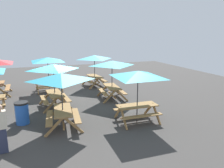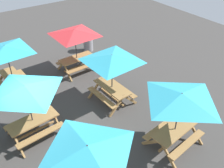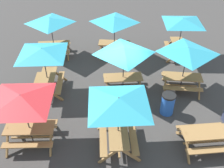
{
  "view_description": "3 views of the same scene",
  "coord_description": "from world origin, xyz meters",
  "px_view_note": "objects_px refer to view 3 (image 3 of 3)",
  "views": [
    {
      "loc": [
        -11.85,
        1.15,
        3.86
      ],
      "look_at": [
        0.07,
        -3.2,
        0.9
      ],
      "focal_mm": 35.0,
      "sensor_mm": 36.0,
      "label": 1
    },
    {
      "loc": [
        -1.8,
        -6.87,
        6.93
      ],
      "look_at": [
        3.23,
        0.21,
        0.9
      ],
      "focal_mm": 40.0,
      "sensor_mm": 36.0,
      "label": 2
    },
    {
      "loc": [
        0.23,
        9.62,
        7.5
      ],
      "look_at": [
        0.21,
        0.91,
        0.9
      ],
      "focal_mm": 40.0,
      "sensor_mm": 36.0,
      "label": 3
    }
  ],
  "objects_px": {
    "picnic_table_8": "(50,23)",
    "picnic_table_2": "(206,136)",
    "picnic_table_4": "(187,53)",
    "picnic_table_6": "(183,24)",
    "picnic_table_7": "(119,105)",
    "picnic_table_0": "(115,22)",
    "picnic_table_1": "(43,54)",
    "picnic_table_3": "(22,102)",
    "picnic_table_5": "(124,54)",
    "trash_bin_blue": "(168,104)"
  },
  "relations": [
    {
      "from": "picnic_table_8",
      "to": "picnic_table_2",
      "type": "bearing_deg",
      "value": 128.93
    },
    {
      "from": "picnic_table_2",
      "to": "picnic_table_4",
      "type": "bearing_deg",
      "value": -93.55
    },
    {
      "from": "picnic_table_6",
      "to": "picnic_table_7",
      "type": "relative_size",
      "value": 1.0
    },
    {
      "from": "picnic_table_6",
      "to": "picnic_table_0",
      "type": "bearing_deg",
      "value": -91.19
    },
    {
      "from": "picnic_table_1",
      "to": "picnic_table_6",
      "type": "bearing_deg",
      "value": 112.93
    },
    {
      "from": "picnic_table_3",
      "to": "picnic_table_6",
      "type": "bearing_deg",
      "value": -138.5
    },
    {
      "from": "picnic_table_1",
      "to": "picnic_table_6",
      "type": "relative_size",
      "value": 1.0
    },
    {
      "from": "picnic_table_4",
      "to": "picnic_table_0",
      "type": "bearing_deg",
      "value": -40.99
    },
    {
      "from": "picnic_table_4",
      "to": "picnic_table_8",
      "type": "bearing_deg",
      "value": -20.39
    },
    {
      "from": "picnic_table_5",
      "to": "picnic_table_1",
      "type": "bearing_deg",
      "value": -4.18
    },
    {
      "from": "picnic_table_1",
      "to": "picnic_table_3",
      "type": "relative_size",
      "value": 1.0
    },
    {
      "from": "picnic_table_0",
      "to": "picnic_table_3",
      "type": "bearing_deg",
      "value": 68.06
    },
    {
      "from": "picnic_table_2",
      "to": "picnic_table_8",
      "type": "distance_m",
      "value": 9.58
    },
    {
      "from": "picnic_table_5",
      "to": "picnic_table_0",
      "type": "bearing_deg",
      "value": -88.43
    },
    {
      "from": "picnic_table_2",
      "to": "picnic_table_6",
      "type": "xyz_separation_m",
      "value": [
        -0.42,
        -6.62,
        1.43
      ]
    },
    {
      "from": "picnic_table_7",
      "to": "picnic_table_6",
      "type": "bearing_deg",
      "value": 148.29
    },
    {
      "from": "picnic_table_4",
      "to": "picnic_table_5",
      "type": "height_order",
      "value": "same"
    },
    {
      "from": "picnic_table_4",
      "to": "picnic_table_1",
      "type": "bearing_deg",
      "value": 6.33
    },
    {
      "from": "picnic_table_4",
      "to": "trash_bin_blue",
      "type": "bearing_deg",
      "value": 65.22
    },
    {
      "from": "picnic_table_4",
      "to": "picnic_table_6",
      "type": "bearing_deg",
      "value": -93.6
    },
    {
      "from": "picnic_table_5",
      "to": "picnic_table_7",
      "type": "relative_size",
      "value": 0.83
    },
    {
      "from": "picnic_table_0",
      "to": "picnic_table_2",
      "type": "height_order",
      "value": "picnic_table_0"
    },
    {
      "from": "picnic_table_4",
      "to": "picnic_table_5",
      "type": "relative_size",
      "value": 1.0
    },
    {
      "from": "picnic_table_0",
      "to": "picnic_table_5",
      "type": "distance_m",
      "value": 3.4
    },
    {
      "from": "picnic_table_1",
      "to": "picnic_table_7",
      "type": "bearing_deg",
      "value": 41.97
    },
    {
      "from": "picnic_table_0",
      "to": "picnic_table_4",
      "type": "bearing_deg",
      "value": 137.24
    },
    {
      "from": "picnic_table_4",
      "to": "picnic_table_6",
      "type": "height_order",
      "value": "same"
    },
    {
      "from": "picnic_table_6",
      "to": "picnic_table_4",
      "type": "bearing_deg",
      "value": -8.03
    },
    {
      "from": "picnic_table_3",
      "to": "picnic_table_8",
      "type": "bearing_deg",
      "value": -88.83
    },
    {
      "from": "picnic_table_6",
      "to": "picnic_table_8",
      "type": "distance_m",
      "value": 7.14
    },
    {
      "from": "picnic_table_4",
      "to": "picnic_table_5",
      "type": "xyz_separation_m",
      "value": [
        2.78,
        0.04,
        0.0
      ]
    },
    {
      "from": "picnic_table_2",
      "to": "picnic_table_6",
      "type": "relative_size",
      "value": 0.68
    },
    {
      "from": "picnic_table_6",
      "to": "trash_bin_blue",
      "type": "distance_m",
      "value": 5.25
    },
    {
      "from": "picnic_table_1",
      "to": "picnic_table_0",
      "type": "bearing_deg",
      "value": 134.66
    },
    {
      "from": "picnic_table_5",
      "to": "trash_bin_blue",
      "type": "distance_m",
      "value": 2.84
    },
    {
      "from": "picnic_table_6",
      "to": "trash_bin_blue",
      "type": "bearing_deg",
      "value": -15.81
    },
    {
      "from": "picnic_table_7",
      "to": "picnic_table_1",
      "type": "bearing_deg",
      "value": -138.34
    },
    {
      "from": "trash_bin_blue",
      "to": "picnic_table_7",
      "type": "bearing_deg",
      "value": 39.18
    },
    {
      "from": "picnic_table_0",
      "to": "picnic_table_6",
      "type": "bearing_deg",
      "value": -178.53
    },
    {
      "from": "picnic_table_1",
      "to": "picnic_table_4",
      "type": "xyz_separation_m",
      "value": [
        -6.31,
        -0.08,
        0.0
      ]
    },
    {
      "from": "picnic_table_1",
      "to": "picnic_table_7",
      "type": "height_order",
      "value": "same"
    },
    {
      "from": "picnic_table_3",
      "to": "trash_bin_blue",
      "type": "distance_m",
      "value": 5.79
    },
    {
      "from": "trash_bin_blue",
      "to": "picnic_table_3",
      "type": "bearing_deg",
      "value": 16.43
    },
    {
      "from": "picnic_table_0",
      "to": "picnic_table_2",
      "type": "distance_m",
      "value": 7.65
    },
    {
      "from": "picnic_table_3",
      "to": "picnic_table_8",
      "type": "xyz_separation_m",
      "value": [
        0.31,
        -6.44,
        0.0
      ]
    },
    {
      "from": "picnic_table_4",
      "to": "picnic_table_7",
      "type": "bearing_deg",
      "value": 53.11
    },
    {
      "from": "picnic_table_1",
      "to": "picnic_table_4",
      "type": "height_order",
      "value": "same"
    },
    {
      "from": "picnic_table_5",
      "to": "picnic_table_6",
      "type": "distance_m",
      "value": 4.61
    },
    {
      "from": "picnic_table_6",
      "to": "picnic_table_8",
      "type": "height_order",
      "value": "same"
    },
    {
      "from": "picnic_table_8",
      "to": "picnic_table_5",
      "type": "bearing_deg",
      "value": 133.27
    }
  ]
}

